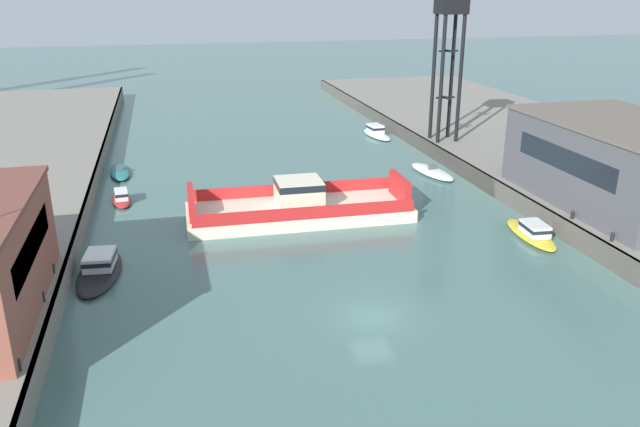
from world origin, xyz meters
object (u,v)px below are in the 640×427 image
(moored_boat_far_right, at_px, (376,132))
(moored_boat_mid_left, at_px, (432,172))
(chain_ferry, at_px, (299,207))
(moored_boat_far_left, at_px, (100,267))
(warehouse_shed, at_px, (623,163))
(moored_boat_near_left, at_px, (532,232))
(crane_tower, at_px, (450,26))
(moored_boat_mid_right, at_px, (120,172))
(moored_boat_near_right, at_px, (121,197))

(moored_boat_far_right, bearing_deg, moored_boat_mid_left, -90.12)
(moored_boat_far_right, bearing_deg, chain_ferry, -120.19)
(chain_ferry, height_order, moored_boat_far_left, chain_ferry)
(chain_ferry, height_order, moored_boat_far_right, chain_ferry)
(moored_boat_mid_left, bearing_deg, moored_boat_far_left, -151.74)
(moored_boat_mid_left, bearing_deg, warehouse_shed, -61.34)
(moored_boat_near_left, distance_m, crane_tower, 31.27)
(moored_boat_far_left, xyz_separation_m, crane_tower, (38.19, 26.03, 14.59))
(moored_boat_far_right, height_order, warehouse_shed, warehouse_shed)
(moored_boat_far_left, bearing_deg, crane_tower, 34.28)
(moored_boat_mid_left, distance_m, moored_boat_far_right, 19.36)
(moored_boat_mid_right, bearing_deg, moored_boat_near_left, -39.10)
(chain_ferry, xyz_separation_m, moored_boat_far_left, (-16.37, -7.93, -0.53))
(moored_boat_far_left, bearing_deg, moored_boat_mid_right, 89.82)
(moored_boat_far_left, height_order, moored_boat_far_right, moored_boat_far_right)
(moored_boat_mid_right, height_order, crane_tower, crane_tower)
(moored_boat_near_left, xyz_separation_m, moored_boat_mid_left, (-0.55, 19.26, -0.23))
(moored_boat_mid_left, bearing_deg, chain_ferry, -149.52)
(warehouse_shed, bearing_deg, moored_boat_far_left, -179.48)
(moored_boat_mid_right, relative_size, moored_boat_far_left, 0.86)
(moored_boat_mid_left, bearing_deg, moored_boat_near_right, -176.89)
(warehouse_shed, bearing_deg, moored_boat_mid_left, 118.66)
(moored_boat_mid_left, xyz_separation_m, crane_tower, (4.75, 8.06, 14.85))
(chain_ferry, bearing_deg, moored_boat_mid_left, 30.48)
(moored_boat_mid_left, distance_m, moored_boat_far_left, 37.96)
(moored_boat_near_left, relative_size, moored_boat_near_right, 1.40)
(moored_boat_near_left, relative_size, crane_tower, 0.43)
(moored_boat_mid_right, relative_size, crane_tower, 0.41)
(moored_boat_near_left, height_order, moored_boat_mid_right, moored_boat_near_left)
(moored_boat_near_left, bearing_deg, moored_boat_far_left, 177.83)
(moored_boat_near_left, distance_m, moored_boat_near_right, 37.56)
(warehouse_shed, bearing_deg, moored_boat_mid_right, 148.94)
(moored_boat_near_left, bearing_deg, moored_boat_mid_left, 91.64)
(moored_boat_far_left, bearing_deg, moored_boat_near_right, 87.34)
(moored_boat_near_right, height_order, crane_tower, crane_tower)
(moored_boat_far_right, relative_size, crane_tower, 0.43)
(moored_boat_near_right, bearing_deg, crane_tower, 14.72)
(moored_boat_near_right, bearing_deg, moored_boat_near_left, -27.75)
(chain_ferry, relative_size, moored_boat_near_right, 3.73)
(moored_boat_far_left, distance_m, warehouse_shed, 43.32)
(moored_boat_near_left, relative_size, moored_boat_far_left, 0.89)
(moored_boat_near_right, xyz_separation_m, crane_tower, (37.43, 9.84, 14.65))
(moored_boat_near_right, height_order, moored_boat_mid_left, moored_boat_near_right)
(moored_boat_far_left, height_order, crane_tower, crane_tower)
(moored_boat_near_left, xyz_separation_m, moored_boat_far_left, (-33.99, 1.29, 0.02))
(chain_ferry, distance_m, moored_boat_mid_right, 24.54)
(moored_boat_far_left, bearing_deg, moored_boat_mid_left, 28.26)
(moored_boat_mid_left, height_order, moored_boat_far_right, moored_boat_far_right)
(moored_boat_mid_right, xyz_separation_m, warehouse_shed, (42.96, -25.88, 5.10))
(moored_boat_mid_left, bearing_deg, moored_boat_near_left, -88.36)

